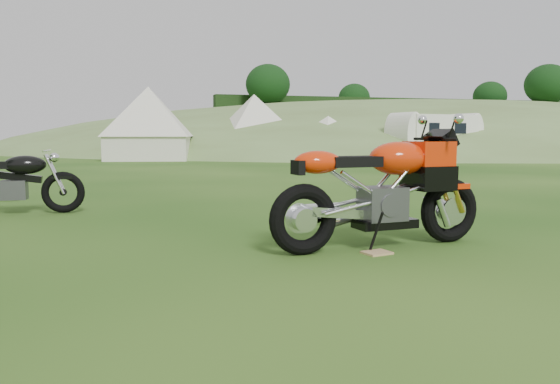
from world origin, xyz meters
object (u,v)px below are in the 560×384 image
object	(u,v)px
tent_mid	(254,127)
vintage_moto_d	(12,180)
tent_left	(149,126)
plywood_board	(377,253)
sport_motorcycle	(381,181)
caravan	(434,137)
tent_right	(328,134)

from	to	relation	value
tent_mid	vintage_moto_d	bearing A→B (deg)	-118.23
tent_left	plywood_board	bearing A→B (deg)	-76.08
sport_motorcycle	tent_mid	bearing A→B (deg)	74.49
tent_left	tent_mid	distance (m)	6.34
sport_motorcycle	plywood_board	bearing A→B (deg)	-126.87
tent_mid	caravan	xyz separation A→B (m)	(6.82, -6.14, -0.46)
plywood_board	tent_mid	bearing A→B (deg)	79.11
plywood_board	caravan	bearing A→B (deg)	56.36
plywood_board	caravan	world-z (taller)	caravan
vintage_moto_d	tent_mid	size ratio (longest dim) A/B	0.55
tent_left	sport_motorcycle	bearing A→B (deg)	-75.60
sport_motorcycle	vintage_moto_d	bearing A→B (deg)	133.48
vintage_moto_d	caravan	bearing A→B (deg)	43.99
tent_left	tent_mid	xyz separation A→B (m)	(5.49, 3.16, -0.00)
vintage_moto_d	tent_right	bearing A→B (deg)	58.61
plywood_board	tent_left	distance (m)	19.99
tent_left	caravan	size ratio (longest dim) A/B	0.79
sport_motorcycle	tent_mid	distance (m)	23.24
plywood_board	tent_mid	size ratio (longest dim) A/B	0.08
tent_mid	tent_right	world-z (taller)	tent_mid
sport_motorcycle	vintage_moto_d	distance (m)	5.34
tent_right	tent_mid	bearing A→B (deg)	117.76
tent_right	caravan	world-z (taller)	tent_right
tent_left	vintage_moto_d	bearing A→B (deg)	-88.89
tent_right	plywood_board	bearing A→B (deg)	-131.51
sport_motorcycle	vintage_moto_d	size ratio (longest dim) A/B	1.21
vintage_moto_d	tent_left	xyz separation A→B (m)	(2.78, 16.13, 0.98)
plywood_board	vintage_moto_d	world-z (taller)	vintage_moto_d
vintage_moto_d	sport_motorcycle	bearing A→B (deg)	-38.69
vintage_moto_d	tent_right	world-z (taller)	tent_right
sport_motorcycle	tent_right	world-z (taller)	tent_right
vintage_moto_d	tent_right	size ratio (longest dim) A/B	0.73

